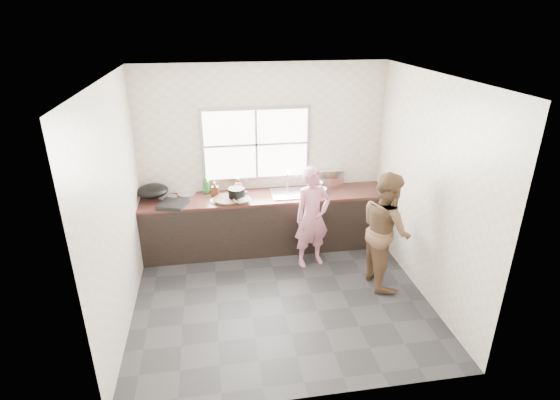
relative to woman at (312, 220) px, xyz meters
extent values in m
cube|color=#28282A|center=(-0.56, -0.74, -0.68)|extent=(3.60, 3.20, 0.01)
cube|color=silver|center=(-0.56, -0.74, 2.03)|extent=(3.60, 3.20, 0.01)
cube|color=beige|center=(-0.56, 0.87, 0.68)|extent=(3.60, 0.01, 2.70)
cube|color=silver|center=(-2.37, -0.74, 0.68)|extent=(0.01, 3.20, 2.70)
cube|color=silver|center=(1.24, -0.74, 0.68)|extent=(0.01, 3.20, 2.70)
cube|color=beige|center=(-0.56, -2.34, 0.68)|extent=(3.60, 0.01, 2.70)
cube|color=black|center=(-0.56, 0.55, -0.26)|extent=(3.60, 0.62, 0.82)
cube|color=#3C1E18|center=(-0.56, 0.55, 0.17)|extent=(3.60, 0.64, 0.04)
cube|color=silver|center=(-0.21, 0.55, 0.19)|extent=(0.55, 0.45, 0.02)
cylinder|color=silver|center=(-0.21, 0.75, 0.34)|extent=(0.02, 0.02, 0.30)
cube|color=#9EA0A5|center=(-0.66, 0.85, 0.88)|extent=(1.60, 0.05, 1.10)
cube|color=white|center=(-0.66, 0.83, 0.88)|extent=(1.50, 0.01, 1.00)
imported|color=#D07D8F|center=(0.00, 0.00, 0.00)|extent=(0.56, 0.44, 1.35)
imported|color=brown|center=(0.82, -0.60, 0.09)|extent=(0.61, 0.77, 1.54)
cylinder|color=black|center=(-1.12, 0.44, 0.21)|extent=(0.48, 0.48, 0.04)
cube|color=silver|center=(-0.92, 0.63, 0.23)|extent=(0.20, 0.16, 0.01)
imported|color=white|center=(-0.93, 0.35, 0.22)|extent=(0.29, 0.29, 0.06)
imported|color=white|center=(0.23, 0.54, 0.21)|extent=(0.19, 0.19, 0.06)
imported|color=white|center=(0.04, 0.42, 0.22)|extent=(0.25, 0.25, 0.06)
cylinder|color=black|center=(-1.00, 0.47, 0.27)|extent=(0.28, 0.28, 0.17)
cylinder|color=white|center=(-1.27, 0.45, 0.20)|extent=(0.23, 0.23, 0.02)
imported|color=#27792A|center=(-1.42, 0.78, 0.32)|extent=(0.11, 0.11, 0.27)
imported|color=#4B2312|center=(-1.30, 0.65, 0.29)|extent=(0.11, 0.11, 0.20)
imported|color=#512E14|center=(-0.95, 0.78, 0.28)|extent=(0.18, 0.18, 0.19)
cylinder|color=white|center=(-1.29, 0.78, 0.24)|extent=(0.10, 0.10, 0.11)
cube|color=black|center=(-1.88, 0.38, 0.21)|extent=(0.45, 0.45, 0.05)
ellipsoid|color=black|center=(-2.17, 0.63, 0.33)|extent=(0.53, 0.53, 0.17)
cube|color=silver|center=(0.45, 0.78, 0.32)|extent=(0.37, 0.27, 0.27)
cylinder|color=#B7BBBE|center=(-1.98, 0.68, 0.19)|extent=(0.34, 0.34, 0.01)
cylinder|color=silver|center=(-1.71, 0.78, 0.19)|extent=(0.29, 0.29, 0.01)
camera|label=1|loc=(-1.30, -5.28, 2.63)|focal=28.00mm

